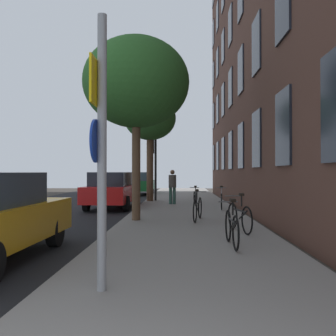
{
  "coord_description": "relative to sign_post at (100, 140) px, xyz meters",
  "views": [
    {
      "loc": [
        0.86,
        -0.87,
        1.64
      ],
      "look_at": [
        0.39,
        13.61,
        1.8
      ],
      "focal_mm": 39.03,
      "sensor_mm": 36.0,
      "label": 1
    }
  ],
  "objects": [
    {
      "name": "ground_plane",
      "position": [
        -2.24,
        11.21,
        -2.05
      ],
      "size": [
        41.8,
        41.8,
        0.0
      ],
      "primitive_type": "plane",
      "color": "#332D28"
    },
    {
      "name": "road_asphalt",
      "position": [
        -4.34,
        11.21,
        -2.05
      ],
      "size": [
        7.0,
        38.0,
        0.01
      ],
      "primitive_type": "cube",
      "color": "black",
      "rests_on": "ground"
    },
    {
      "name": "sidewalk",
      "position": [
        1.26,
        11.21,
        -1.99
      ],
      "size": [
        4.2,
        38.0,
        0.12
      ],
      "primitive_type": "cube",
      "color": "gray",
      "rests_on": "ground"
    },
    {
      "name": "sign_post",
      "position": [
        0.0,
        0.0,
        0.0
      ],
      "size": [
        0.15,
        0.6,
        3.55
      ],
      "color": "gray",
      "rests_on": "sidewalk"
    },
    {
      "name": "traffic_light",
      "position": [
        -0.38,
        14.86,
        0.39
      ],
      "size": [
        0.43,
        0.24,
        3.37
      ],
      "color": "black",
      "rests_on": "sidewalk"
    },
    {
      "name": "tree_near",
      "position": [
        -0.36,
        6.86,
        2.41
      ],
      "size": [
        3.37,
        3.37,
        5.8
      ],
      "color": "brown",
      "rests_on": "sidewalk"
    },
    {
      "name": "tree_far",
      "position": [
        -0.55,
        14.54,
        2.38
      ],
      "size": [
        2.74,
        2.74,
        5.54
      ],
      "color": "brown",
      "rests_on": "sidewalk"
    },
    {
      "name": "bicycle_0",
      "position": [
        2.09,
        2.86,
        -1.55
      ],
      "size": [
        0.42,
        1.65,
        0.98
      ],
      "color": "black",
      "rests_on": "sidewalk"
    },
    {
      "name": "bicycle_1",
      "position": [
        2.55,
        4.71,
        -1.54
      ],
      "size": [
        0.49,
        1.7,
        0.99
      ],
      "color": "black",
      "rests_on": "sidewalk"
    },
    {
      "name": "bicycle_2",
      "position": [
        1.58,
        6.82,
        -1.54
      ],
      "size": [
        0.5,
        1.74,
        0.98
      ],
      "color": "black",
      "rests_on": "sidewalk"
    },
    {
      "name": "bicycle_3",
      "position": [
        2.74,
        10.44,
        -1.56
      ],
      "size": [
        0.42,
        1.64,
        0.96
      ],
      "color": "black",
      "rests_on": "sidewalk"
    },
    {
      "name": "bicycle_4",
      "position": [
        1.73,
        12.18,
        -1.58
      ],
      "size": [
        0.42,
        1.59,
        0.89
      ],
      "color": "black",
      "rests_on": "sidewalk"
    },
    {
      "name": "pedestrian_0",
      "position": [
        0.67,
        12.66,
        -1.0
      ],
      "size": [
        0.51,
        0.51,
        1.62
      ],
      "color": "#33594C",
      "rests_on": "sidewalk"
    },
    {
      "name": "car_1",
      "position": [
        -2.02,
        11.67,
        -1.21
      ],
      "size": [
        2.0,
        4.41,
        1.62
      ],
      "color": "red",
      "rests_on": "road_asphalt"
    },
    {
      "name": "car_2",
      "position": [
        -1.9,
        21.76,
        -1.21
      ],
      "size": [
        1.86,
        4.25,
        1.62
      ],
      "color": "#19662D",
      "rests_on": "road_asphalt"
    }
  ]
}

